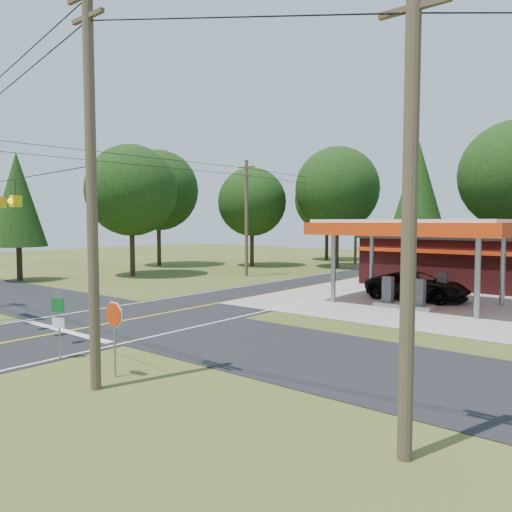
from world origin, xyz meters
The scene contains 14 objects.
ground centered at (0.00, 0.00, 0.00)m, with size 120.00×120.00×0.00m, color #3B4A1A.
main_highway centered at (0.00, 0.00, 0.01)m, with size 8.00×120.00×0.02m, color black.
cross_road centered at (0.00, 0.00, 0.01)m, with size 70.00×7.00×0.02m, color black.
lane_center_yellow centered at (0.00, 0.00, 0.03)m, with size 0.15×110.00×0.00m, color yellow.
gas_canopy centered at (9.00, 13.00, 4.27)m, with size 10.60×7.40×4.88m.
convenience_store centered at (10.00, 22.98, 1.92)m, with size 16.40×7.55×3.80m.
utility_pole_near_right centered at (7.50, -7.00, 5.96)m, with size 1.80×0.30×11.50m.
utility_pole_far_left centered at (-8.00, 18.00, 5.20)m, with size 1.80×0.30×10.00m.
utility_pole_right_b centered at (16.00, -5.50, 5.20)m, with size 1.80×0.30×10.00m.
utility_pole_north centered at (-6.50, 35.00, 4.75)m, with size 0.30×0.30×9.50m.
treeline_backdrop centered at (0.82, 24.01, 7.49)m, with size 70.27×51.59×13.30m.
suv_car centered at (8.50, 14.50, 0.84)m, with size 6.03×6.03×1.68m, color black.
octagonal_stop_sign centered at (7.00, -6.01, 1.75)m, with size 0.82×0.09×2.36m.
route_sign_post centered at (3.80, -6.02, 1.47)m, with size 0.48×0.21×2.46m.
Camera 1 is at (19.81, -14.91, 4.77)m, focal length 35.00 mm.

